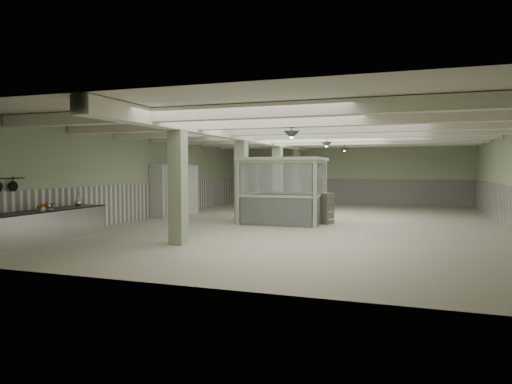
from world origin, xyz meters
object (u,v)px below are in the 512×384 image
(guard_booth, at_px, (283,179))
(filing_cabinet, at_px, (326,208))
(walkin_cooler, at_px, (172,189))
(prep_counter, at_px, (37,226))

(guard_booth, bearing_deg, filing_cabinet, 2.96)
(walkin_cooler, bearing_deg, guard_booth, -11.08)
(prep_counter, height_order, walkin_cooler, walkin_cooler)
(prep_counter, xyz_separation_m, filing_cabinet, (7.14, 7.05, 0.13))
(filing_cabinet, bearing_deg, prep_counter, -114.21)
(prep_counter, bearing_deg, filing_cabinet, 44.67)
(filing_cabinet, bearing_deg, guard_booth, -154.25)
(walkin_cooler, relative_size, guard_booth, 0.82)
(prep_counter, distance_m, walkin_cooler, 8.04)
(prep_counter, height_order, guard_booth, guard_booth)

